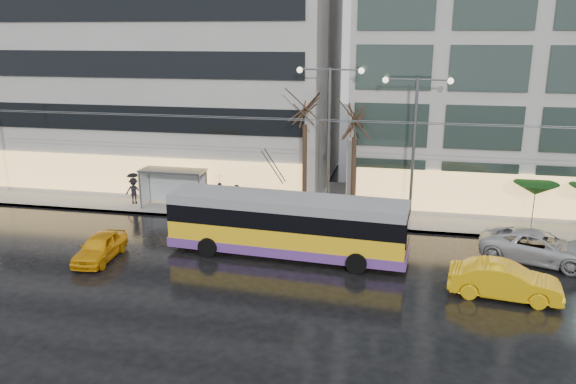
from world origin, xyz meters
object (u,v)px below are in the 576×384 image
(bus_shelter, at_px, (169,179))
(street_lamp_near, at_px, (329,122))
(trolleybus, at_px, (286,227))
(taxi_a, at_px, (100,247))

(bus_shelter, height_order, street_lamp_near, street_lamp_near)
(trolleybus, distance_m, taxi_a, 9.49)
(taxi_a, bearing_deg, trolleybus, 11.67)
(trolleybus, relative_size, street_lamp_near, 1.37)
(trolleybus, distance_m, street_lamp_near, 8.04)
(bus_shelter, bearing_deg, trolleybus, -35.27)
(bus_shelter, relative_size, street_lamp_near, 0.47)
(trolleybus, height_order, bus_shelter, trolleybus)
(trolleybus, distance_m, bus_shelter, 11.19)
(street_lamp_near, bearing_deg, trolleybus, -100.79)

